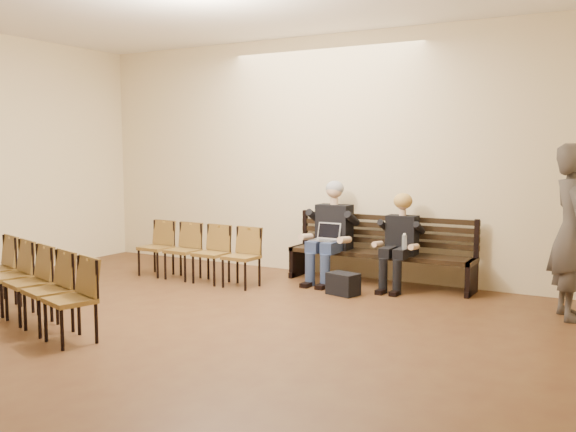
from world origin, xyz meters
name	(u,v)px	position (x,y,z in m)	size (l,w,h in m)	color
ground	(52,374)	(0.00, 0.00, 0.00)	(10.00, 10.00, 0.00)	#54381D
room_walls	(113,72)	(0.00, 0.79, 2.54)	(8.02, 10.01, 3.51)	beige
bench	(379,268)	(1.03, 4.65, 0.23)	(2.60, 0.90, 0.45)	black
seated_man	(331,231)	(0.36, 4.53, 0.71)	(0.59, 0.82, 1.42)	black
seated_woman	(399,246)	(1.36, 4.53, 0.58)	(0.50, 0.69, 1.15)	black
laptop	(324,243)	(0.36, 4.32, 0.57)	(0.34, 0.27, 0.25)	#B7B8BC
water_bottle	(404,251)	(1.51, 4.30, 0.56)	(0.06, 0.06, 0.21)	silver
bag	(343,284)	(0.87, 3.84, 0.14)	(0.38, 0.26, 0.28)	black
passerby	(573,219)	(3.50, 4.05, 1.10)	(0.80, 0.53, 2.20)	#3B3631
chair_row_front	(197,252)	(-1.29, 3.61, 0.40)	(1.97, 0.44, 0.81)	brown
chair_row_back	(28,284)	(-1.55, 1.01, 0.41)	(2.52, 0.45, 0.82)	brown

